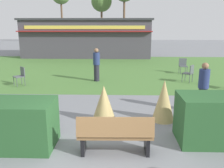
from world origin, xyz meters
TOP-DOWN VIEW (x-y plane):
  - ground_plane at (0.00, 0.00)m, footprint 80.00×80.00m
  - lawn_patch at (0.00, 11.26)m, footprint 36.00×12.00m
  - park_bench at (0.26, 0.52)m, footprint 1.71×0.56m
  - hedge_left at (-2.27, 0.83)m, footprint 2.13×1.10m
  - hedge_right at (2.74, 1.21)m, footprint 1.82×1.10m
  - ornamental_grass_behind_left at (-0.11, 2.44)m, footprint 0.74×0.74m
  - ornamental_grass_behind_right at (1.70, 2.57)m, footprint 0.68×0.68m
  - ornamental_grass_behind_center at (-0.11, 2.29)m, footprint 0.62×0.62m
  - food_kiosk at (-2.53, 17.66)m, footprint 11.23×4.39m
  - cafe_chair_east at (4.11, 9.90)m, footprint 0.44×0.44m
  - cafe_chair_center at (3.87, 7.61)m, footprint 0.62×0.62m
  - cafe_chair_north at (-4.36, 6.74)m, footprint 0.62×0.62m
  - person_strolling at (3.11, 3.31)m, footprint 0.34×0.34m
  - person_standing at (-0.82, 7.78)m, footprint 0.34×0.34m
  - parked_car_west_slot at (-5.12, 25.99)m, footprint 4.28×2.20m
  - parked_car_center_slot at (0.18, 25.99)m, footprint 4.22×2.09m
  - tree_center_bg at (-2.15, 30.37)m, footprint 2.80×2.80m

SIDE VIEW (x-z plane):
  - ground_plane at x=0.00m, z-range 0.00..0.00m
  - lawn_patch at x=0.00m, z-range 0.00..0.01m
  - park_bench at x=0.26m, z-range 0.01..0.96m
  - cafe_chair_east at x=4.11m, z-range 0.08..0.97m
  - cafe_chair_center at x=3.87m, z-range 0.08..0.97m
  - cafe_chair_north at x=-4.36m, z-range 0.08..0.97m
  - ornamental_grass_behind_left at x=-0.11m, z-range 0.00..1.13m
  - ornamental_grass_behind_center at x=-0.11m, z-range 0.00..1.13m
  - hedge_left at x=-2.27m, z-range 0.00..1.15m
  - hedge_right at x=2.74m, z-range 0.00..1.21m
  - ornamental_grass_behind_right at x=1.70m, z-range 0.00..1.28m
  - parked_car_west_slot at x=-5.12m, z-range 0.04..1.24m
  - parked_car_center_slot at x=0.18m, z-range 0.04..1.24m
  - person_strolling at x=3.11m, z-range 0.02..1.71m
  - person_standing at x=-0.82m, z-range 0.02..1.71m
  - food_kiosk at x=-2.53m, z-range 0.01..3.32m
  - tree_center_bg at x=-2.15m, z-range 2.15..9.35m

